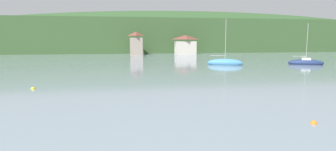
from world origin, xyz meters
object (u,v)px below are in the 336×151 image
Objects in this scene: sailboat_far_2 at (225,63)px; mooring_buoy_far at (33,89)px; shore_building_west at (136,44)px; shore_building_westcentral at (185,45)px; sailboat_far_3 at (306,63)px; mooring_buoy_near at (314,124)px.

mooring_buoy_far is at bearing -118.64° from sailboat_far_2.
mooring_buoy_far is (-13.52, -59.85, -3.54)m from shore_building_west.
shore_building_west is 0.80× the size of sailboat_far_2.
shore_building_westcentral is 0.82× the size of sailboat_far_3.
shore_building_westcentral is at bearing 135.86° from sailboat_far_3.
mooring_buoy_far is (-29.59, -59.68, -3.04)m from shore_building_westcentral.
mooring_buoy_near is (-9.85, -74.49, -3.04)m from shore_building_westcentral.
sailboat_far_2 is at bearing -91.81° from shore_building_westcentral.
mooring_buoy_near is at bearing -99.50° from sailboat_far_3.
mooring_buoy_far is at bearing 143.12° from mooring_buoy_near.
sailboat_far_2 is 24.23× the size of mooring_buoy_near.
mooring_buoy_far is at bearing -116.37° from shore_building_westcentral.
mooring_buoy_far is (-44.13, -19.30, -0.37)m from sailboat_far_3.
sailboat_far_2 is at bearing -161.28° from sailboat_far_3.
shore_building_westcentral is 43.00m from sailboat_far_3.
sailboat_far_3 is at bearing 23.63° from mooring_buoy_far.
sailboat_far_2 reaches higher than sailboat_far_3.
mooring_buoy_near is at bearing -85.24° from shore_building_west.
mooring_buoy_far is (-19.74, 14.81, 0.00)m from mooring_buoy_near.
shore_building_west is 1.06× the size of shore_building_westcentral.
sailboat_far_2 is (14.85, -38.52, -3.16)m from shore_building_west.
sailboat_far_3 is 20.14× the size of mooring_buoy_far.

